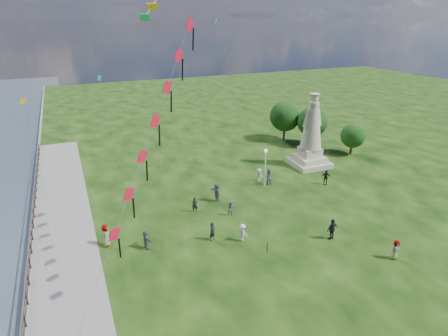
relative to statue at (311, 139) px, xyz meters
name	(u,v)px	position (x,y,z in m)	size (l,w,h in m)	color
waterfront	(47,259)	(-29.51, -8.07, -3.40)	(200.00, 200.00, 1.51)	#31414A
statue	(311,139)	(0.00, 0.00, 0.00)	(4.45, 4.45, 8.84)	#C5B095
lamppost	(265,160)	(-8.00, -3.22, -0.27)	(0.39, 0.39, 4.26)	silver
tree_row	(306,121)	(4.21, 7.10, 0.00)	(8.64, 12.70, 5.81)	#382314
person_0	(212,231)	(-17.00, -10.70, -2.53)	(0.59, 0.39, 1.61)	black
person_1	(231,209)	(-13.98, -7.68, -2.62)	(0.70, 0.43, 1.44)	#595960
person_2	(242,232)	(-14.78, -11.74, -2.58)	(0.98, 0.50, 1.51)	silver
person_3	(332,229)	(-7.95, -14.45, -2.41)	(1.09, 0.56, 1.86)	black
person_4	(395,250)	(-5.30, -18.52, -2.54)	(0.78, 0.48, 1.59)	#595960
person_5	(146,239)	(-22.22, -9.70, -2.52)	(1.51, 0.65, 1.63)	#595960
person_6	(195,205)	(-16.76, -5.64, -2.60)	(0.54, 0.35, 1.48)	black
person_7	(268,177)	(-7.41, -2.91, -2.46)	(0.85, 0.53, 1.76)	#595960
person_8	(259,175)	(-7.86, -1.68, -2.61)	(0.94, 0.48, 1.45)	silver
person_9	(326,177)	(-1.70, -5.44, -2.49)	(1.00, 0.51, 1.71)	black
person_10	(106,235)	(-25.09, -8.10, -2.39)	(0.92, 0.57, 1.89)	#595960
person_11	(217,192)	(-14.07, -4.44, -2.37)	(1.79, 0.77, 1.93)	#595960
red_kite_train	(154,127)	(-21.52, -12.44, 7.26)	(10.40, 9.35, 17.04)	black
small_kites	(193,37)	(-12.43, 6.31, 11.59)	(31.48, 19.89, 30.56)	teal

